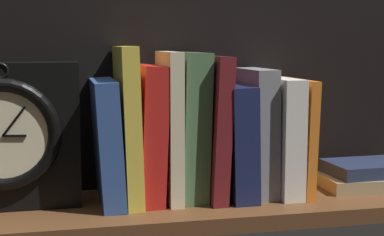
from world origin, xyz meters
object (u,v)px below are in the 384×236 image
book_maroon_dawkins (212,127)px  book_stack_side (368,175)px  book_navy_bierce (233,140)px  book_orange_pandolfini (295,135)px  book_red_requiem (149,133)px  book_gray_chess (256,131)px  book_yellow_seinlanguage (128,124)px  book_white_catcher (278,135)px  book_green_romantic (190,126)px  book_cream_twain (169,126)px  framed_clock (5,136)px  book_blue_modern (107,141)px

book_maroon_dawkins → book_stack_side: 30.26cm
book_navy_bierce → book_orange_pandolfini: (11.15, 0.00, 0.41)cm
book_red_requiem → book_gray_chess: bearing=0.0°
book_yellow_seinlanguage → book_white_catcher: book_yellow_seinlanguage is taller
book_yellow_seinlanguage → book_green_romantic: size_ratio=1.04×
book_navy_bierce → book_maroon_dawkins: bearing=180.0°
book_cream_twain → book_maroon_dawkins: book_cream_twain is taller
book_navy_bierce → book_orange_pandolfini: book_orange_pandolfini is taller
book_gray_chess → book_orange_pandolfini: bearing=0.0°
book_green_romantic → book_orange_pandolfini: bearing=-0.0°
book_maroon_dawkins → book_cream_twain: bearing=180.0°
book_green_romantic → book_navy_bierce: (7.34, -0.00, -2.69)cm
framed_clock → book_maroon_dawkins: bearing=1.2°
book_red_requiem → book_green_romantic: bearing=0.0°
book_cream_twain → book_white_catcher: (19.03, 0.00, -2.22)cm
framed_clock → book_cream_twain: bearing=1.6°
book_gray_chess → framed_clock: 40.77cm
book_maroon_dawkins → book_orange_pandolfini: 14.95cm
book_green_romantic → book_maroon_dawkins: 3.69cm
book_maroon_dawkins → book_white_catcher: size_ratio=1.19×
book_yellow_seinlanguage → book_red_requiem: 3.80cm
book_red_requiem → book_green_romantic: book_green_romantic is taller
book_orange_pandolfini → book_stack_side: book_orange_pandolfini is taller
book_yellow_seinlanguage → book_white_catcher: (25.82, 0.00, -2.65)cm
book_yellow_seinlanguage → book_maroon_dawkins: (13.96, 0.00, -0.79)cm
book_orange_pandolfini → book_cream_twain: bearing=180.0°
book_red_requiem → book_yellow_seinlanguage: bearing=180.0°
book_blue_modern → book_stack_side: size_ratio=1.14×
book_white_catcher → book_orange_pandolfini: (2.96, 0.00, -0.12)cm
framed_clock → book_stack_side: bearing=-0.1°
book_blue_modern → book_red_requiem: 6.94cm
book_orange_pandolfini → book_stack_side: size_ratio=1.12×
book_navy_bierce → book_white_catcher: (8.20, 0.00, 0.53)cm
framed_clock → book_stack_side: framed_clock is taller
book_blue_modern → book_maroon_dawkins: size_ratio=0.84×
book_cream_twain → book_white_catcher: 19.16cm
book_cream_twain → book_maroon_dawkins: 7.18cm
book_stack_side → book_red_requiem: bearing=178.7°
book_red_requiem → framed_clock: (-22.40, -0.70, 0.44)cm
book_red_requiem → book_white_catcher: book_red_requiem is taller
framed_clock → book_navy_bierce: bearing=1.1°
book_green_romantic → framed_clock: bearing=-178.6°
book_yellow_seinlanguage → book_green_romantic: 10.29cm
book_blue_modern → book_navy_bierce: bearing=0.0°
book_white_catcher → book_gray_chess: bearing=180.0°
book_yellow_seinlanguage → book_stack_side: size_ratio=1.44×
book_yellow_seinlanguage → book_gray_chess: bearing=0.0°
book_blue_modern → book_green_romantic: book_green_romantic is taller
book_white_catcher → book_blue_modern: bearing=180.0°
book_blue_modern → book_white_catcher: bearing=0.0°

